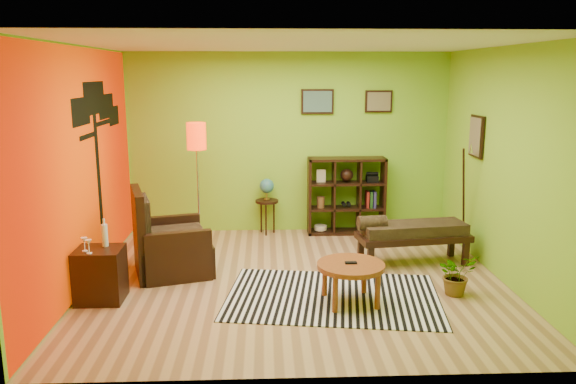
{
  "coord_description": "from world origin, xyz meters",
  "views": [
    {
      "loc": [
        -0.37,
        -6.48,
        2.49
      ],
      "look_at": [
        -0.09,
        0.25,
        1.05
      ],
      "focal_mm": 35.0,
      "sensor_mm": 36.0,
      "label": 1
    }
  ],
  "objects_px": {
    "armchair": "(168,248)",
    "potted_plant": "(456,279)",
    "floor_lamp": "(197,148)",
    "bench": "(410,232)",
    "globe_table": "(267,192)",
    "cube_shelf": "(347,196)",
    "coffee_table": "(351,269)",
    "side_cabinet": "(100,274)"
  },
  "relations": [
    {
      "from": "side_cabinet",
      "to": "cube_shelf",
      "type": "distance_m",
      "value": 4.04
    },
    {
      "from": "coffee_table",
      "to": "floor_lamp",
      "type": "height_order",
      "value": "floor_lamp"
    },
    {
      "from": "armchair",
      "to": "side_cabinet",
      "type": "height_order",
      "value": "armchair"
    },
    {
      "from": "side_cabinet",
      "to": "cube_shelf",
      "type": "height_order",
      "value": "cube_shelf"
    },
    {
      "from": "bench",
      "to": "coffee_table",
      "type": "bearing_deg",
      "value": -127.92
    },
    {
      "from": "cube_shelf",
      "to": "coffee_table",
      "type": "bearing_deg",
      "value": -97.4
    },
    {
      "from": "floor_lamp",
      "to": "bench",
      "type": "height_order",
      "value": "floor_lamp"
    },
    {
      "from": "globe_table",
      "to": "bench",
      "type": "distance_m",
      "value": 2.42
    },
    {
      "from": "armchair",
      "to": "side_cabinet",
      "type": "xyz_separation_m",
      "value": [
        -0.6,
        -0.85,
        -0.03
      ]
    },
    {
      "from": "coffee_table",
      "to": "bench",
      "type": "bearing_deg",
      "value": 52.08
    },
    {
      "from": "bench",
      "to": "globe_table",
      "type": "bearing_deg",
      "value": 141.18
    },
    {
      "from": "coffee_table",
      "to": "floor_lamp",
      "type": "bearing_deg",
      "value": 133.85
    },
    {
      "from": "cube_shelf",
      "to": "globe_table",
      "type": "bearing_deg",
      "value": 179.09
    },
    {
      "from": "globe_table",
      "to": "bench",
      "type": "xyz_separation_m",
      "value": [
        1.88,
        -1.51,
        -0.23
      ]
    },
    {
      "from": "armchair",
      "to": "cube_shelf",
      "type": "distance_m",
      "value": 3.05
    },
    {
      "from": "armchair",
      "to": "bench",
      "type": "relative_size",
      "value": 0.73
    },
    {
      "from": "globe_table",
      "to": "bench",
      "type": "relative_size",
      "value": 0.58
    },
    {
      "from": "cube_shelf",
      "to": "bench",
      "type": "bearing_deg",
      "value": -67.33
    },
    {
      "from": "globe_table",
      "to": "cube_shelf",
      "type": "relative_size",
      "value": 0.73
    },
    {
      "from": "globe_table",
      "to": "potted_plant",
      "type": "xyz_separation_m",
      "value": [
        2.14,
        -2.58,
        -0.48
      ]
    },
    {
      "from": "side_cabinet",
      "to": "bench",
      "type": "relative_size",
      "value": 0.6
    },
    {
      "from": "coffee_table",
      "to": "armchair",
      "type": "height_order",
      "value": "armchair"
    },
    {
      "from": "floor_lamp",
      "to": "bench",
      "type": "distance_m",
      "value": 3.1
    },
    {
      "from": "globe_table",
      "to": "potted_plant",
      "type": "relative_size",
      "value": 1.81
    },
    {
      "from": "armchair",
      "to": "potted_plant",
      "type": "bearing_deg",
      "value": -14.04
    },
    {
      "from": "armchair",
      "to": "globe_table",
      "type": "relative_size",
      "value": 1.27
    },
    {
      "from": "coffee_table",
      "to": "side_cabinet",
      "type": "bearing_deg",
      "value": 176.02
    },
    {
      "from": "side_cabinet",
      "to": "floor_lamp",
      "type": "relative_size",
      "value": 0.5
    },
    {
      "from": "globe_table",
      "to": "cube_shelf",
      "type": "height_order",
      "value": "cube_shelf"
    },
    {
      "from": "coffee_table",
      "to": "globe_table",
      "type": "distance_m",
      "value": 2.92
    },
    {
      "from": "armchair",
      "to": "globe_table",
      "type": "bearing_deg",
      "value": 53.9
    },
    {
      "from": "side_cabinet",
      "to": "bench",
      "type": "distance_m",
      "value": 3.89
    },
    {
      "from": "floor_lamp",
      "to": "globe_table",
      "type": "distance_m",
      "value": 1.51
    },
    {
      "from": "coffee_table",
      "to": "floor_lamp",
      "type": "relative_size",
      "value": 0.41
    },
    {
      "from": "armchair",
      "to": "cube_shelf",
      "type": "bearing_deg",
      "value": 34.17
    },
    {
      "from": "coffee_table",
      "to": "side_cabinet",
      "type": "distance_m",
      "value": 2.76
    },
    {
      "from": "bench",
      "to": "side_cabinet",
      "type": "bearing_deg",
      "value": -164.07
    },
    {
      "from": "globe_table",
      "to": "potted_plant",
      "type": "height_order",
      "value": "globe_table"
    },
    {
      "from": "coffee_table",
      "to": "bench",
      "type": "distance_m",
      "value": 1.6
    },
    {
      "from": "armchair",
      "to": "floor_lamp",
      "type": "distance_m",
      "value": 1.48
    },
    {
      "from": "coffee_table",
      "to": "armchair",
      "type": "distance_m",
      "value": 2.4
    },
    {
      "from": "armchair",
      "to": "globe_table",
      "type": "xyz_separation_m",
      "value": [
        1.26,
        1.73,
        0.33
      ]
    }
  ]
}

